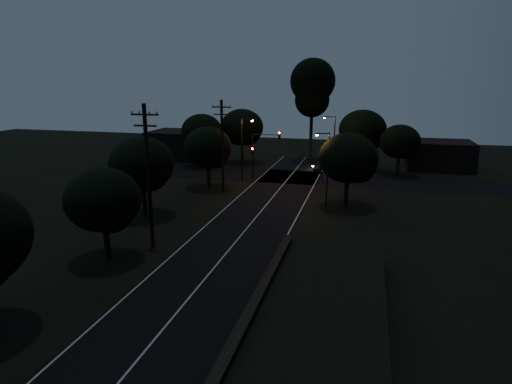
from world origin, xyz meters
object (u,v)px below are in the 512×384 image
Objects in this scene: signal_mast at (265,146)px; tall_pine at (312,87)px; streetlight_b at (333,142)px; utility_pole_far at (222,145)px; streetlight_c at (326,164)px; car at (317,168)px; utility_pole_mid at (148,175)px; streetlight_a at (243,145)px; signal_left at (253,157)px; signal_right at (324,160)px.

tall_pine is at bearing 75.38° from signal_mast.
streetlight_b reaches higher than signal_mast.
utility_pole_far is 1.40× the size of streetlight_c.
tall_pine is 2.54× the size of signal_mast.
utility_pole_far is 3.50× the size of car.
car is at bearing 44.50° from signal_mast.
tall_pine is 2.12× the size of streetlight_c.
signal_mast is at bearing 34.61° from car.
streetlight_a is (0.69, 23.00, -1.10)m from utility_pole_mid.
tall_pine is 26.43m from streetlight_c.
tall_pine is (7.00, 23.00, 5.96)m from utility_pole_far.
signal_left is (1.40, 7.99, -2.65)m from utility_pole_far.
streetlight_c is at bearing -79.07° from tall_pine.
tall_pine is 1.98× the size of streetlight_a.
car is at bearing -76.26° from tall_pine.
tall_pine reaches higher than streetlight_b.
tall_pine is 5.28× the size of car.
signal_right is 4.45m from streetlight_b.
utility_pole_far is (0.00, 17.00, -0.25)m from utility_pole_mid.
utility_pole_far is 17.47m from car.
signal_mast is 0.78× the size of streetlight_a.
streetlight_a is 12.19m from streetlight_b.
signal_mast is at bearing -154.01° from streetlight_b.
utility_pole_mid reaches higher than signal_right.
streetlight_c is (1.23, -9.99, 1.51)m from signal_right.
streetlight_b is at bearing 46.70° from utility_pole_far.
signal_right is (10.60, 7.99, -2.65)m from utility_pole_far.
streetlight_b is at bearing 29.48° from streetlight_a.
utility_pole_mid is at bearing -99.93° from tall_pine.
utility_pole_mid is 19.15m from streetlight_c.
streetlight_a is at bearing 144.31° from streetlight_c.
tall_pine is 3.87× the size of signal_right.
signal_mast reaches higher than car.
streetlight_c is (11.83, 15.00, -1.39)m from utility_pole_mid.
streetlight_a reaches higher than signal_left.
utility_pole_far is 2.56× the size of signal_right.
signal_left is at bearing 180.00° from signal_right.
signal_left is 0.51× the size of streetlight_a.
tall_pine reaches higher than signal_left.
tall_pine reaches higher than signal_right.
utility_pole_mid is 2.68× the size of signal_left.
signal_right reaches higher than car.
signal_left is at bearing 86.79° from utility_pole_mid.
streetlight_a is (0.69, 6.00, -0.85)m from utility_pole_far.
utility_pole_far reaches higher than signal_mast.
signal_left is at bearing -110.46° from tall_pine.
utility_pole_far is 2.56× the size of signal_left.
signal_left is at bearing -179.87° from signal_mast.
signal_right is 10.18m from streetlight_c.
utility_pole_far is at bearing -143.00° from signal_right.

